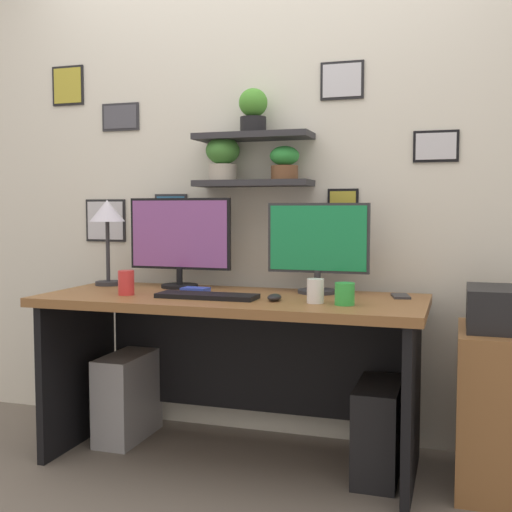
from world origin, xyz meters
TOP-DOWN VIEW (x-y plane):
  - ground_plane at (0.00, 0.00)m, footprint 8.00×8.00m
  - back_wall_assembly at (-0.00, 0.44)m, footprint 4.40×0.24m
  - desk at (0.00, 0.06)m, footprint 1.70×0.68m
  - monitor_left at (-0.34, 0.22)m, footprint 0.52×0.18m
  - monitor_right at (0.34, 0.22)m, footprint 0.47×0.18m
  - keyboard at (-0.07, -0.10)m, footprint 0.44×0.14m
  - computer_mouse at (0.23, -0.09)m, footprint 0.06×0.09m
  - desk_lamp at (-0.73, 0.19)m, footprint 0.18×0.18m
  - cell_phone at (0.72, 0.18)m, footprint 0.10×0.15m
  - coffee_mug at (0.53, -0.12)m, footprint 0.08×0.08m
  - pen_cup at (0.40, -0.10)m, footprint 0.07×0.07m
  - scissors_tray at (-0.19, 0.05)m, footprint 0.12×0.09m
  - water_cup at (-0.46, -0.11)m, footprint 0.07×0.07m
  - computer_tower_left at (-0.59, 0.12)m, footprint 0.18×0.40m
  - computer_tower_right at (0.65, 0.03)m, footprint 0.18×0.40m

SIDE VIEW (x-z plane):
  - ground_plane at x=0.00m, z-range 0.00..0.00m
  - computer_tower_right at x=0.65m, z-range 0.00..0.40m
  - computer_tower_left at x=-0.59m, z-range 0.00..0.42m
  - desk at x=0.00m, z-range 0.17..0.92m
  - cell_phone at x=0.72m, z-range 0.75..0.76m
  - keyboard at x=-0.07m, z-range 0.75..0.77m
  - scissors_tray at x=-0.19m, z-range 0.75..0.77m
  - computer_mouse at x=0.23m, z-range 0.75..0.78m
  - coffee_mug at x=0.53m, z-range 0.75..0.84m
  - pen_cup at x=0.40m, z-range 0.75..0.85m
  - water_cup at x=-0.46m, z-range 0.75..0.86m
  - monitor_right at x=0.34m, z-range 0.77..1.18m
  - monitor_left at x=-0.34m, z-range 0.77..1.21m
  - desk_lamp at x=-0.73m, z-range 0.87..1.30m
  - back_wall_assembly at x=0.00m, z-range 0.00..2.70m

